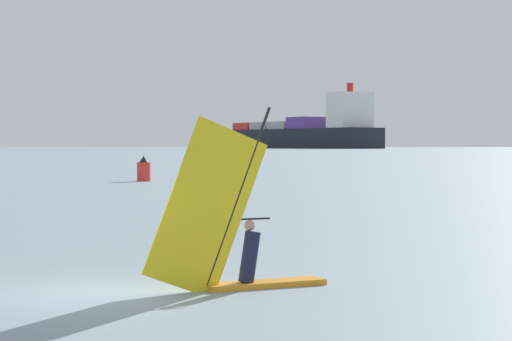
{
  "coord_description": "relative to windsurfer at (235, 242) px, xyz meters",
  "views": [
    {
      "loc": [
        4.63,
        -18.27,
        2.93
      ],
      "look_at": [
        1.58,
        19.53,
        1.87
      ],
      "focal_mm": 66.73,
      "sensor_mm": 36.0,
      "label": 1
    }
  ],
  "objects": [
    {
      "name": "channel_buoy",
      "position": [
        -12.84,
        54.69,
        -0.07
      ],
      "size": [
        1.07,
        1.07,
        1.99
      ],
      "color": "red",
      "rests_on": "ground_plane"
    },
    {
      "name": "ground_plane",
      "position": [
        -2.66,
        -0.77,
        -0.96
      ],
      "size": [
        4000.0,
        4000.0,
        0.0
      ],
      "primitive_type": "plane",
      "color": "gray"
    },
    {
      "name": "windsurfer",
      "position": [
        0.0,
        0.0,
        0.0
      ],
      "size": [
        3.58,
        2.23,
        3.86
      ],
      "rotation": [
        0.0,
        0.0,
        0.52
      ],
      "color": "orange",
      "rests_on": "ground_plane"
    },
    {
      "name": "distant_headland",
      "position": [
        -101.09,
        1233.8,
        18.86
      ],
      "size": [
        827.52,
        476.81,
        39.64
      ],
      "primitive_type": "cube",
      "rotation": [
        0.0,
        0.0,
        -0.23
      ],
      "color": "#60665B",
      "rests_on": "ground_plane"
    },
    {
      "name": "cargo_ship",
      "position": [
        -18.54,
        623.79,
        9.38
      ],
      "size": [
        111.53,
        136.39,
        41.28
      ],
      "rotation": [
        0.0,
        0.0,
        2.21
      ],
      "color": "black",
      "rests_on": "ground_plane"
    }
  ]
}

